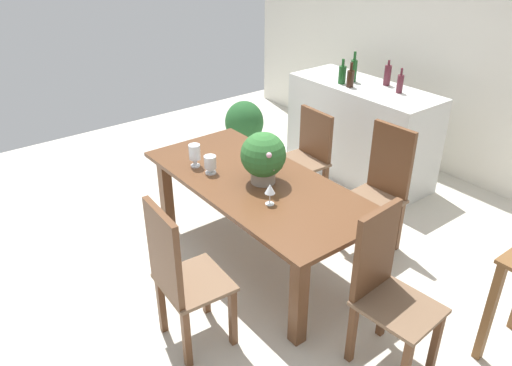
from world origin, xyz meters
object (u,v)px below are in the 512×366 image
(chair_far_left, at_px, (307,154))
(wine_bottle_clear, at_px, (354,70))
(crystal_vase_left, at_px, (210,163))
(wine_bottle_dark, at_px, (350,78))
(crystal_vase_right, at_px, (272,149))
(potted_plant_floor, at_px, (244,124))
(flower_centerpiece, at_px, (263,156))
(chair_far_right, at_px, (381,184))
(wine_bottle_amber, at_px, (387,75))
(kitchen_counter, at_px, (360,131))
(wine_bottle_green, at_px, (400,83))
(wine_glass, at_px, (270,190))
(wine_bottle_tall, at_px, (342,74))
(chair_foot_end, at_px, (386,285))
(dining_table, at_px, (257,194))
(crystal_vase_center_near, at_px, (195,153))
(chair_near_right, at_px, (179,273))

(chair_far_left, relative_size, wine_bottle_clear, 3.04)
(crystal_vase_left, xyz_separation_m, wine_bottle_dark, (-0.31, 1.87, 0.27))
(crystal_vase_right, xyz_separation_m, potted_plant_floor, (-1.61, 0.90, -0.51))
(flower_centerpiece, bearing_deg, chair_far_right, 66.79)
(crystal_vase_left, relative_size, wine_bottle_amber, 0.58)
(chair_far_right, bearing_deg, kitchen_counter, 136.19)
(chair_far_left, bearing_deg, crystal_vase_left, -81.39)
(chair_far_left, relative_size, wine_bottle_green, 3.90)
(wine_glass, height_order, wine_bottle_tall, wine_bottle_tall)
(chair_foot_end, bearing_deg, crystal_vase_right, 73.60)
(wine_bottle_dark, bearing_deg, chair_foot_end, -41.21)
(dining_table, relative_size, potted_plant_floor, 3.21)
(flower_centerpiece, xyz_separation_m, wine_bottle_tall, (-0.81, 1.66, 0.14))
(wine_bottle_amber, bearing_deg, wine_glass, -70.05)
(dining_table, xyz_separation_m, wine_glass, (0.33, -0.14, 0.23))
(chair_far_right, height_order, potted_plant_floor, chair_far_right)
(dining_table, relative_size, chair_far_right, 1.86)
(chair_far_right, bearing_deg, wine_bottle_green, 121.34)
(potted_plant_floor, bearing_deg, flower_centerpiece, -32.49)
(chair_far_right, distance_m, wine_bottle_tall, 1.50)
(chair_far_left, distance_m, wine_bottle_green, 1.14)
(chair_far_right, distance_m, wine_bottle_green, 1.27)
(crystal_vase_right, distance_m, potted_plant_floor, 1.91)
(chair_far_left, xyz_separation_m, crystal_vase_center_near, (-0.05, -1.18, 0.32))
(kitchen_counter, height_order, wine_bottle_amber, wine_bottle_amber)
(chair_foot_end, xyz_separation_m, wine_bottle_tall, (-2.04, 1.69, 0.52))
(wine_bottle_tall, distance_m, wine_bottle_dark, 0.14)
(wine_bottle_amber, relative_size, wine_bottle_green, 1.06)
(wine_bottle_tall, bearing_deg, chair_near_right, -65.38)
(chair_foot_end, bearing_deg, wine_bottle_dark, 44.28)
(flower_centerpiece, distance_m, wine_bottle_dark, 1.78)
(crystal_vase_left, relative_size, wine_bottle_green, 0.61)
(flower_centerpiece, bearing_deg, crystal_vase_right, 130.16)
(dining_table, distance_m, crystal_vase_left, 0.43)
(wine_glass, bearing_deg, crystal_vase_center_near, -173.09)
(wine_bottle_clear, bearing_deg, chair_foot_end, -42.24)
(crystal_vase_center_near, relative_size, wine_glass, 1.18)
(chair_far_right, relative_size, crystal_vase_right, 5.31)
(chair_far_left, height_order, wine_bottle_clear, wine_bottle_clear)
(potted_plant_floor, bearing_deg, wine_bottle_dark, 21.79)
(wine_bottle_clear, xyz_separation_m, potted_plant_floor, (-1.05, -0.63, -0.77))
(chair_far_left, xyz_separation_m, crystal_vase_left, (0.12, -1.15, 0.29))
(chair_near_right, bearing_deg, wine_bottle_clear, -63.31)
(crystal_vase_center_near, relative_size, wine_bottle_amber, 0.74)
(dining_table, bearing_deg, kitchen_counter, 107.39)
(chair_foot_end, height_order, wine_bottle_green, wine_bottle_green)
(wine_bottle_amber, height_order, wine_bottle_dark, wine_bottle_amber)
(wine_bottle_green, bearing_deg, chair_far_right, -55.74)
(chair_far_right, distance_m, wine_bottle_amber, 1.47)
(crystal_vase_left, height_order, wine_glass, wine_glass)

